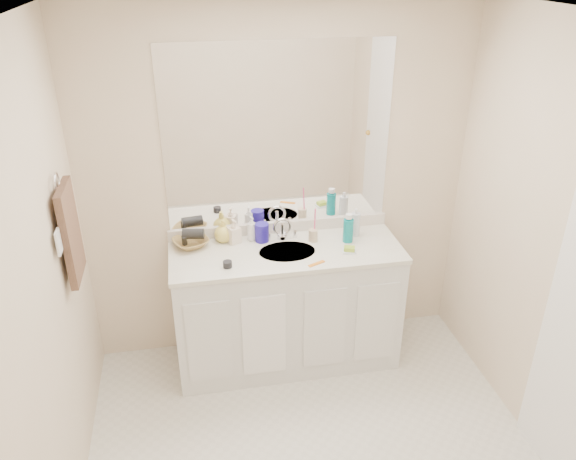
{
  "coord_description": "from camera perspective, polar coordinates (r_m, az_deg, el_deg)",
  "views": [
    {
      "loc": [
        -0.6,
        -2.13,
        2.65
      ],
      "look_at": [
        0.0,
        0.97,
        1.05
      ],
      "focal_mm": 35.0,
      "sensor_mm": 36.0,
      "label": 1
    }
  ],
  "objects": [
    {
      "name": "dark_jar",
      "position": [
        3.48,
        -6.17,
        -3.48
      ],
      "size": [
        0.07,
        0.07,
        0.04
      ],
      "primitive_type": "cylinder",
      "rotation": [
        0.0,
        0.0,
        -0.23
      ],
      "color": "black",
      "rests_on": "countertop"
    },
    {
      "name": "countertop",
      "position": [
        3.67,
        -0.15,
        -2.23
      ],
      "size": [
        1.52,
        0.57,
        0.03
      ],
      "primitive_type": "cube",
      "color": "silver",
      "rests_on": "vanity_cabinet"
    },
    {
      "name": "wall_right",
      "position": [
        3.2,
        27.22,
        -3.35
      ],
      "size": [
        0.02,
        2.6,
        2.4
      ],
      "primitive_type": "cube",
      "color": "beige",
      "rests_on": "floor"
    },
    {
      "name": "blue_mug",
      "position": [
        3.75,
        -2.65,
        -0.25
      ],
      "size": [
        0.1,
        0.1,
        0.13
      ],
      "primitive_type": "cylinder",
      "rotation": [
        0.0,
        0.0,
        0.12
      ],
      "color": "#2417A0",
      "rests_on": "countertop"
    },
    {
      "name": "vanity_cabinet",
      "position": [
        3.91,
        -0.14,
        -7.89
      ],
      "size": [
        1.5,
        0.55,
        0.85
      ],
      "primitive_type": "cube",
      "color": "silver",
      "rests_on": "floor"
    },
    {
      "name": "toothbrush",
      "position": [
        3.72,
        2.75,
        0.97
      ],
      "size": [
        0.01,
        0.04,
        0.18
      ],
      "primitive_type": "cylinder",
      "rotation": [
        0.14,
        0.0,
        -0.14
      ],
      "color": "#FF438A",
      "rests_on": "tan_cup"
    },
    {
      "name": "hand_towel",
      "position": [
        3.29,
        -21.2,
        -0.27
      ],
      "size": [
        0.04,
        0.32,
        0.55
      ],
      "primitive_type": "cube",
      "color": "#3E2B21",
      "rests_on": "towel_ring"
    },
    {
      "name": "backsplash",
      "position": [
        3.87,
        -0.86,
        0.31
      ],
      "size": [
        1.52,
        0.03,
        0.08
      ],
      "primitive_type": "cube",
      "color": "silver",
      "rests_on": "countertop"
    },
    {
      "name": "soap_bottle_white",
      "position": [
        3.76,
        -3.71,
        0.16
      ],
      "size": [
        0.08,
        0.08,
        0.17
      ],
      "primitive_type": "imported",
      "rotation": [
        0.0,
        0.0,
        0.28
      ],
      "color": "white",
      "rests_on": "countertop"
    },
    {
      "name": "green_soap",
      "position": [
        3.65,
        6.25,
        -1.9
      ],
      "size": [
        0.08,
        0.07,
        0.03
      ],
      "primitive_type": "cube",
      "rotation": [
        0.0,
        0.0,
        -0.34
      ],
      "color": "#97BA2D",
      "rests_on": "soap_dish"
    },
    {
      "name": "wall_left",
      "position": [
        2.67,
        -24.47,
        -8.77
      ],
      "size": [
        0.02,
        2.6,
        2.4
      ],
      "primitive_type": "cube",
      "color": "beige",
      "rests_on": "floor"
    },
    {
      "name": "wall_back",
      "position": [
        3.77,
        -0.93,
        4.22
      ],
      "size": [
        2.6,
        0.02,
        2.4
      ],
      "primitive_type": "cube",
      "color": "beige",
      "rests_on": "floor"
    },
    {
      "name": "wicker_basket",
      "position": [
        3.75,
        -9.84,
        -1.26
      ],
      "size": [
        0.3,
        0.3,
        0.05
      ],
      "primitive_type": "imported",
      "rotation": [
        0.0,
        0.0,
        0.42
      ],
      "color": "olive",
      "rests_on": "countertop"
    },
    {
      "name": "mouthwash_bottle",
      "position": [
        3.76,
        6.13,
        -0.05
      ],
      "size": [
        0.09,
        0.09,
        0.16
      ],
      "primitive_type": "cylinder",
      "rotation": [
        0.0,
        0.0,
        -0.36
      ],
      "color": "#0B8085",
      "rests_on": "countertop"
    },
    {
      "name": "switch_plate",
      "position": [
        3.1,
        -22.27,
        -1.14
      ],
      "size": [
        0.01,
        0.08,
        0.13
      ],
      "primitive_type": "cube",
      "color": "white",
      "rests_on": "wall_left"
    },
    {
      "name": "soap_dish",
      "position": [
        3.66,
        6.24,
        -2.16
      ],
      "size": [
        0.1,
        0.09,
        0.01
      ],
      "primitive_type": "cube",
      "rotation": [
        0.0,
        0.0,
        -0.24
      ],
      "color": "white",
      "rests_on": "countertop"
    },
    {
      "name": "towel_ring",
      "position": [
        3.18,
        -22.44,
        4.52
      ],
      "size": [
        0.01,
        0.11,
        0.11
      ],
      "primitive_type": "torus",
      "rotation": [
        0.0,
        1.57,
        0.0
      ],
      "color": "silver",
      "rests_on": "wall_left"
    },
    {
      "name": "soap_bottle_cream",
      "position": [
        3.74,
        -5.53,
        -0.12
      ],
      "size": [
        0.1,
        0.1,
        0.17
      ],
      "primitive_type": "imported",
      "rotation": [
        0.0,
        0.0,
        0.43
      ],
      "color": "#F9E3CB",
      "rests_on": "countertop"
    },
    {
      "name": "soap_bottle_yellow",
      "position": [
        3.76,
        -6.6,
        -0.06
      ],
      "size": [
        0.15,
        0.15,
        0.16
      ],
      "primitive_type": "imported",
      "rotation": [
        0.0,
        0.0,
        0.32
      ],
      "color": "#E8D45A",
      "rests_on": "countertop"
    },
    {
      "name": "hair_dryer",
      "position": [
        3.72,
        -9.61,
        -0.38
      ],
      "size": [
        0.15,
        0.09,
        0.07
      ],
      "primitive_type": "cylinder",
      "rotation": [
        0.0,
        1.57,
        -0.16
      ],
      "color": "black",
      "rests_on": "wicker_basket"
    },
    {
      "name": "ceiling",
      "position": [
        2.23,
        5.04,
        20.34
      ],
      "size": [
        2.6,
        2.6,
        0.02
      ],
      "primitive_type": "cube",
      "color": "white",
      "rests_on": "wall_back"
    },
    {
      "name": "tan_cup",
      "position": [
        3.76,
        2.56,
        -0.53
      ],
      "size": [
        0.07,
        0.07,
        0.08
      ],
      "primitive_type": "cylinder",
      "rotation": [
        0.0,
        0.0,
        -0.26
      ],
      "color": "#CCB490",
      "rests_on": "countertop"
    },
    {
      "name": "faucet",
      "position": [
        3.78,
        -0.6,
        -0.15
      ],
      "size": [
        0.02,
        0.02,
        0.11
      ],
      "primitive_type": "cylinder",
      "color": "silver",
      "rests_on": "countertop"
    },
    {
      "name": "clear_pump_bottle",
      "position": [
        3.84,
        6.85,
        0.57
      ],
      "size": [
        0.07,
        0.07,
        0.16
      ],
      "primitive_type": "cylinder",
      "rotation": [
        0.0,
        0.0,
        -0.09
      ],
      "color": "silver",
      "rests_on": "countertop"
    },
    {
      "name": "sink_basin",
      "position": [
        3.65,
        -0.09,
        -2.34
      ],
      "size": [
        0.37,
        0.37,
        0.02
      ],
      "primitive_type": "cylinder",
      "color": "beige",
      "rests_on": "countertop"
    },
    {
      "name": "orange_comb",
      "position": [
        3.51,
        2.92,
        -3.43
      ],
      "size": [
        0.12,
        0.07,
        0.0
      ],
      "primitive_type": "cube",
      "rotation": [
        0.0,
        0.0,
        0.42
      ],
      "color": "orange",
      "rests_on": "countertop"
    },
    {
      "name": "mirror",
      "position": [
        3.64,
        -0.96,
        9.42
      ],
      "size": [
        1.48,
        0.01,
        1.2
      ],
      "primitive_type": "cube",
      "color": "white",
      "rests_on": "wall_back"
    }
  ]
}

